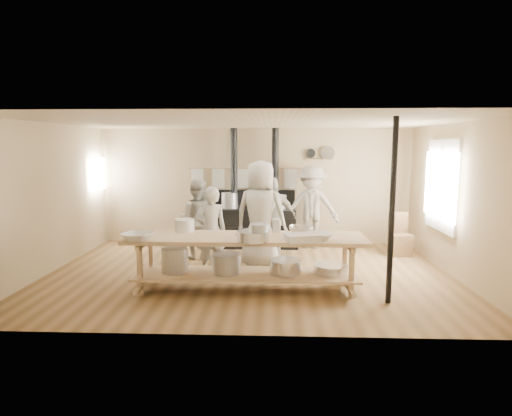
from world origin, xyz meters
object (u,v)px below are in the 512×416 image
Objects in this scene: cook_far_left at (211,231)px; cook_center at (261,215)px; cook_left at (197,219)px; cook_right at (273,217)px; roasting_pan at (303,238)px; prep_table at (245,257)px; cook_by_window at (311,207)px; stove at (254,223)px; chair at (400,242)px.

cook_center reaches higher than cook_far_left.
cook_left is (-0.43, 1.08, 0.02)m from cook_far_left.
cook_right is 3.29× the size of roasting_pan.
prep_table is 2.00× the size of cook_by_window.
stove is 1.62× the size of cook_right.
stove is 1.31m from cook_by_window.
cook_by_window is at bearing -107.64° from cook_center.
prep_table is 4.16× the size of chair.
chair is (3.02, 2.32, -0.26)m from prep_table.
prep_table is 2.13m from cook_right.
cook_right is (1.07, 1.25, 0.04)m from cook_far_left.
stove reaches higher than cook_by_window.
chair is at bearing 50.70° from roasting_pan.
cook_left is 2.52m from cook_by_window.
cook_left is at bearing -7.24° from cook_right.
cook_left is 0.87× the size of cook_by_window.
cook_far_left is 1.88m from roasting_pan.
prep_table is (-0.00, -3.02, -0.00)m from stove.
prep_table is at bearing 106.79° from cook_far_left.
cook_far_left is 1.17m from cook_left.
roasting_pan is (0.84, -0.33, 0.38)m from prep_table.
chair is (3.01, -0.69, -0.27)m from stove.
cook_by_window is 1.95m from chair.
cook_far_left is 0.99m from cook_center.
stove is at bearing 164.00° from chair.
stove is 5.34× the size of roasting_pan.
prep_table is 1.07m from cook_far_left.
cook_by_window is (1.05, 1.56, -0.08)m from cook_center.
chair reaches higher than prep_table.
cook_by_window is at bearing 160.39° from chair.
chair is (4.09, 0.43, -0.53)m from cook_left.
stove is at bearing 177.59° from cook_by_window.
cook_far_left is 3.99m from chair.
roasting_pan is (0.42, -2.40, 0.10)m from cook_right.
cook_far_left is 0.78× the size of cook_center.
stove reaches higher than cook_right.
cook_far_left is at bearing -127.66° from cook_by_window.
stove is 3.47m from roasting_pan.
cook_center reaches higher than cook_right.
cook_by_window is at bearing 66.35° from prep_table.
roasting_pan is (0.65, -1.62, -0.07)m from cook_center.
stove reaches higher than prep_table.
cook_by_window is at bearing -154.73° from cook_left.
stove is 3.02m from prep_table.
prep_table is at bearing 122.62° from cook_left.
cook_far_left is 0.85× the size of cook_by_window.
cook_right is (0.42, -0.95, 0.28)m from stove.
cook_center is (0.20, 1.29, 0.46)m from prep_table.
cook_right is 2.44m from roasting_pan.
stove is at bearing 89.96° from prep_table.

